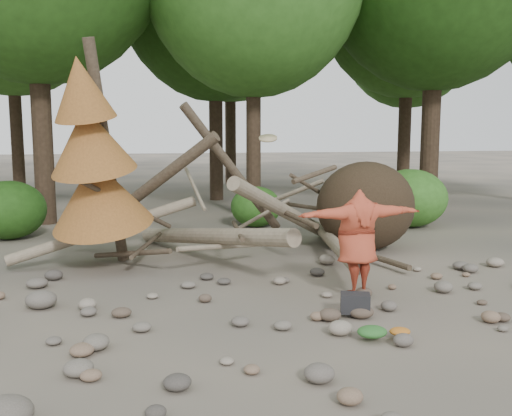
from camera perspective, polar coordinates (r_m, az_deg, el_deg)
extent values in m
plane|color=#514C44|center=(8.27, 4.99, -10.97)|extent=(120.00, 120.00, 0.00)
ellipsoid|color=#332619|center=(12.87, 10.91, 0.20)|extent=(2.20, 1.87, 1.98)
cylinder|color=gray|center=(11.48, -4.92, -2.82)|extent=(2.61, 5.11, 1.08)
cylinder|color=gray|center=(12.23, 3.22, -0.49)|extent=(3.18, 3.71, 1.90)
cylinder|color=brown|center=(12.19, -11.04, 1.72)|extent=(3.08, 1.91, 2.49)
cylinder|color=gray|center=(11.88, 7.78, -3.48)|extent=(1.13, 4.98, 0.43)
cylinder|color=brown|center=(12.50, -2.33, 3.84)|extent=(2.39, 1.03, 2.89)
cylinder|color=gray|center=(11.72, -14.86, -2.09)|extent=(3.71, 0.86, 1.20)
cylinder|color=#4C3F30|center=(11.28, -12.42, -4.46)|extent=(1.52, 1.70, 0.49)
cylinder|color=gray|center=(12.30, 0.28, -0.90)|extent=(1.57, 0.85, 0.69)
cylinder|color=#4C3F30|center=(13.13, 6.71, 1.36)|extent=(1.92, 1.25, 1.10)
cylinder|color=gray|center=(11.82, -6.20, 2.12)|extent=(0.37, 1.42, 0.85)
cylinder|color=#4C3F30|center=(11.86, 10.99, -4.57)|extent=(0.79, 2.54, 0.12)
cylinder|color=gray|center=(10.94, -3.53, -3.87)|extent=(1.78, 1.11, 0.29)
cylinder|color=#4C3F30|center=(11.36, -14.69, 5.22)|extent=(0.67, 1.13, 4.35)
cone|color=brown|center=(11.11, -15.47, 1.52)|extent=(2.06, 2.13, 1.86)
cone|color=brown|center=(10.85, -16.30, 6.64)|extent=(1.71, 1.78, 1.65)
cone|color=brown|center=(10.70, -17.09, 11.43)|extent=(1.23, 1.30, 1.41)
cylinder|color=#38281C|center=(17.35, -20.89, 13.31)|extent=(0.56, 0.56, 8.96)
cylinder|color=#38281C|center=(17.05, -0.25, 10.85)|extent=(0.44, 0.44, 7.14)
cylinder|color=#38281C|center=(19.72, 17.29, 13.46)|extent=(0.60, 0.60, 9.45)
cylinder|color=#38281C|center=(21.49, -22.98, 10.17)|extent=(0.42, 0.42, 7.56)
cylinder|color=#38281C|center=(21.95, -4.06, 11.98)|extent=(0.52, 0.52, 8.54)
cylinder|color=#38281C|center=(23.68, 14.74, 10.93)|extent=(0.50, 0.50, 8.12)
cylinder|color=#38281C|center=(28.39, -2.58, 11.24)|extent=(0.54, 0.54, 8.75)
cylinder|color=#38281C|center=(30.55, 14.77, 9.90)|extent=(0.46, 0.46, 7.84)
ellipsoid|color=#2D611C|center=(31.00, 15.05, 17.57)|extent=(7.17, 7.17, 8.60)
ellipsoid|color=#224D14|center=(15.22, -23.51, -0.18)|extent=(1.80, 1.80, 1.44)
ellipsoid|color=#2D611C|center=(15.75, -0.01, 0.13)|extent=(1.40, 1.40, 1.12)
ellipsoid|color=#387323|center=(16.31, 15.19, 0.97)|extent=(2.00, 2.00, 1.60)
imported|color=#AB3D26|center=(9.16, 10.12, -3.31)|extent=(2.09, 0.72, 1.67)
cylinder|color=tan|center=(8.00, 1.21, 7.00)|extent=(0.29, 0.27, 0.14)
cube|color=black|center=(8.42, 9.88, -9.74)|extent=(0.48, 0.40, 0.28)
ellipsoid|color=#296127|center=(7.55, 11.53, -12.39)|extent=(0.39, 0.32, 0.14)
ellipsoid|color=#B1631E|center=(7.71, 14.18, -12.23)|extent=(0.27, 0.22, 0.10)
ellipsoid|color=#615950|center=(5.85, -23.82, -18.26)|extent=(0.50, 0.45, 0.30)
ellipsoid|color=#625B53|center=(9.24, -20.70, -8.56)|extent=(0.46, 0.41, 0.28)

